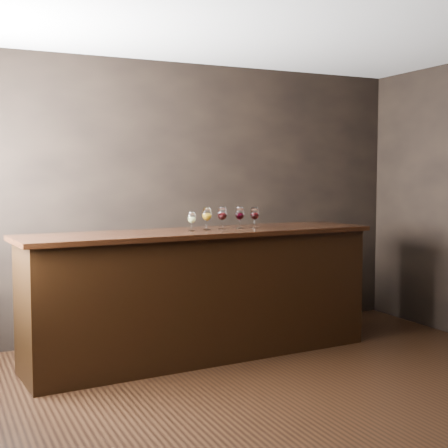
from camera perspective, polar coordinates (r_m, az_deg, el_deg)
name	(u,v)px	position (r m, az deg, el deg)	size (l,w,h in m)	color
ground	(297,401)	(4.76, 6.65, -15.77)	(5.00, 5.00, 0.00)	black
room_shell	(262,152)	(4.46, 3.52, 6.58)	(5.02, 4.52, 2.81)	black
bar_counter	(202,296)	(5.68, -2.00, -6.60)	(3.18, 0.69, 1.11)	black
bar_top	(202,233)	(5.60, -2.01, -0.80)	(3.28, 0.76, 0.04)	black
back_bar_shelf	(152,299)	(6.26, -6.64, -6.84)	(2.35, 0.40, 0.85)	black
glass_white	(192,218)	(5.53, -2.97, 0.55)	(0.07, 0.07, 0.17)	white
glass_amber	(207,214)	(5.65, -1.59, 0.88)	(0.09, 0.09, 0.21)	white
glass_red_a	(222,214)	(5.70, -0.16, 0.91)	(0.09, 0.09, 0.21)	white
glass_red_b	(240,214)	(5.79, 1.44, 0.94)	(0.09, 0.09, 0.20)	white
glass_red_c	(255,214)	(5.85, 2.82, 0.93)	(0.08, 0.08, 0.20)	white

